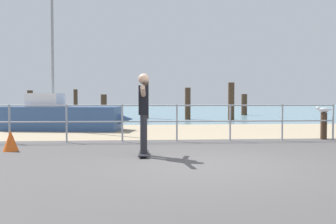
% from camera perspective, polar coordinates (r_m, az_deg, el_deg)
% --- Properties ---
extents(ground_plane, '(24.00, 10.00, 0.04)m').
position_cam_1_polar(ground_plane, '(5.88, 8.06, -9.92)').
color(ground_plane, '#474444').
rests_on(ground_plane, ground).
extents(beach_strip, '(24.00, 6.00, 0.04)m').
position_cam_1_polar(beach_strip, '(13.72, 0.77, -2.95)').
color(beach_strip, tan).
rests_on(beach_strip, ground).
extents(sea_surface, '(72.00, 50.00, 0.04)m').
position_cam_1_polar(sea_surface, '(41.65, -2.77, 0.51)').
color(sea_surface, slate).
rests_on(sea_surface, ground).
extents(railing_fence, '(10.59, 0.05, 1.05)m').
position_cam_1_polar(railing_fence, '(10.23, -2.83, -0.82)').
color(railing_fence, '#9EA0A5').
rests_on(railing_fence, ground).
extents(sailboat, '(5.06, 2.13, 5.35)m').
position_cam_1_polar(sailboat, '(14.40, -15.54, -0.70)').
color(sailboat, '#335184').
rests_on(sailboat, ground).
extents(skateboard, '(0.23, 0.81, 0.08)m').
position_cam_1_polar(skateboard, '(7.79, -3.74, -6.40)').
color(skateboard, black).
rests_on(skateboard, ground).
extents(skateboarder, '(0.22, 1.45, 1.65)m').
position_cam_1_polar(skateboarder, '(7.71, -3.76, 0.60)').
color(skateboarder, '#26262B').
rests_on(skateboarder, skateboard).
extents(bollard_short, '(0.18, 0.18, 0.80)m').
position_cam_1_polar(bollard_short, '(11.71, 22.83, -2.03)').
color(bollard_short, '#422D1E').
rests_on(bollard_short, ground).
extents(seagull, '(0.49, 0.14, 0.18)m').
position_cam_1_polar(seagull, '(11.68, 22.79, 0.30)').
color(seagull, white).
rests_on(seagull, bollard_short).
extents(groyne_post_0, '(0.33, 0.33, 1.68)m').
position_cam_1_polar(groyne_post_0, '(23.80, -20.44, 1.12)').
color(groyne_post_0, '#422D1E').
rests_on(groyne_post_0, ground).
extents(groyne_post_1, '(0.27, 0.27, 1.79)m').
position_cam_1_polar(groyne_post_1, '(25.54, -14.02, 1.39)').
color(groyne_post_1, '#422D1E').
rests_on(groyne_post_1, ground).
extents(groyne_post_2, '(0.33, 0.33, 1.41)m').
position_cam_1_polar(groyne_post_2, '(20.49, -9.85, 0.70)').
color(groyne_post_2, '#422D1E').
rests_on(groyne_post_2, ground).
extents(groyne_post_3, '(0.34, 0.34, 2.29)m').
position_cam_1_polar(groyne_post_3, '(21.82, -3.44, 1.98)').
color(groyne_post_3, '#422D1E').
rests_on(groyne_post_3, ground).
extents(groyne_post_4, '(0.32, 0.32, 1.80)m').
position_cam_1_polar(groyne_post_4, '(20.69, 3.05, 1.28)').
color(groyne_post_4, '#422D1E').
rests_on(groyne_post_4, ground).
extents(groyne_post_5, '(0.34, 0.34, 2.06)m').
position_cam_1_polar(groyne_post_5, '(20.53, 9.69, 1.61)').
color(groyne_post_5, '#422D1E').
rests_on(groyne_post_5, ground).
extents(groyne_post_6, '(0.40, 0.40, 1.49)m').
position_cam_1_polar(groyne_post_6, '(26.43, 11.64, 1.11)').
color(groyne_post_6, '#422D1E').
rests_on(groyne_post_6, ground).
extents(traffic_cone, '(0.36, 0.36, 0.50)m').
position_cam_1_polar(traffic_cone, '(9.17, -23.05, -4.12)').
color(traffic_cone, '#E55919').
rests_on(traffic_cone, ground).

